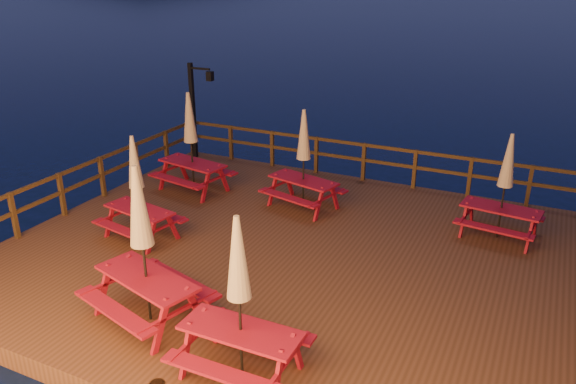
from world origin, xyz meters
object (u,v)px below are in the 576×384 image
lamp_post (197,102)px  picnic_table_1 (143,244)px  picnic_table_2 (239,296)px  picnic_table_0 (304,158)px

lamp_post → picnic_table_1: bearing=-61.6°
picnic_table_1 → picnic_table_2: size_ratio=1.09×
lamp_post → picnic_table_0: bearing=-25.8°
picnic_table_1 → lamp_post: bearing=134.3°
lamp_post → picnic_table_0: (4.65, -2.25, -0.48)m
lamp_post → picnic_table_2: (6.40, -8.40, -0.45)m
picnic_table_2 → lamp_post: bearing=127.0°
picnic_table_0 → picnic_table_1: bearing=-79.7°
lamp_post → picnic_table_2: 10.57m
picnic_table_1 → picnic_table_2: 2.20m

